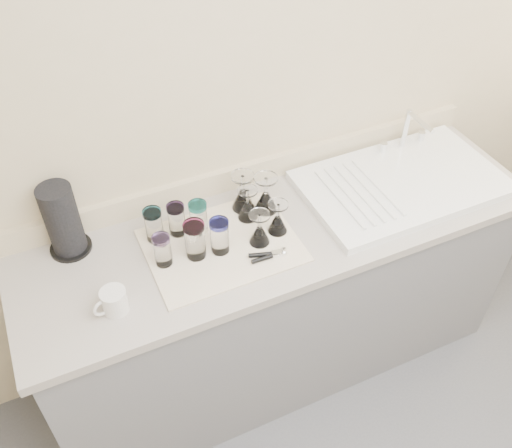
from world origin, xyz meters
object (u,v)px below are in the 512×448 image
tumbler_lavender (220,236)px  sink_unit (402,182)px  white_mug (114,301)px  can_opener (268,255)px  goblet_front_left (259,233)px  goblet_extra (243,197)px  goblet_back_right (266,199)px  tumbler_magenta (163,250)px  tumbler_teal (154,225)px  tumbler_purple (199,218)px  goblet_front_right (278,222)px  goblet_back_left (248,208)px  tumbler_cyan (177,219)px  tumbler_blue (195,240)px  paper_towel_roll (63,221)px

tumbler_lavender → sink_unit: bearing=2.5°
white_mug → can_opener: bearing=-0.2°
goblet_front_left → goblet_extra: bearing=83.5°
tumbler_lavender → can_opener: size_ratio=1.05×
goblet_back_right → tumbler_magenta: bearing=-167.0°
tumbler_teal → tumbler_purple: size_ratio=0.99×
goblet_front_right → tumbler_teal: bearing=160.5°
goblet_back_left → goblet_front_left: bearing=-96.4°
tumbler_teal → can_opener: (0.34, -0.26, -0.06)m
goblet_back_left → goblet_extra: goblet_extra is taller
tumbler_purple → goblet_back_right: bearing=1.3°
sink_unit → goblet_back_left: size_ratio=5.89×
tumbler_cyan → goblet_front_left: goblet_front_left is taller
sink_unit → white_mug: (-1.24, -0.14, 0.03)m
tumbler_purple → tumbler_magenta: bearing=-150.3°
tumbler_teal → tumbler_magenta: size_ratio=1.07×
tumbler_purple → goblet_front_right: (0.27, -0.12, -0.02)m
tumbler_purple → goblet_back_left: goblet_back_left is taller
tumbler_blue → white_mug: bearing=-160.5°
tumbler_teal → tumbler_purple: bearing=-11.8°
goblet_front_left → goblet_back_right: bearing=57.3°
sink_unit → can_opener: size_ratio=6.08×
can_opener → tumbler_blue: bearing=152.7°
goblet_back_right → goblet_front_left: 0.18m
tumbler_teal → goblet_front_right: tumbler_teal is taller
tumbler_purple → can_opener: (0.18, -0.23, -0.06)m
paper_towel_roll → tumbler_magenta: bearing=-37.1°
goblet_front_right → tumbler_magenta: bearing=177.3°
tumbler_lavender → white_mug: size_ratio=1.09×
can_opener → paper_towel_roll: paper_towel_roll is taller
goblet_front_right → white_mug: size_ratio=1.03×
goblet_front_left → goblet_front_right: 0.09m
tumbler_teal → can_opener: size_ratio=1.01×
goblet_extra → paper_towel_roll: bearing=174.5°
tumbler_lavender → goblet_front_right: (0.23, 0.00, -0.03)m
goblet_front_right → goblet_extra: goblet_extra is taller
white_mug → paper_towel_roll: size_ratio=0.45×
goblet_front_left → tumbler_cyan: bearing=146.0°
tumbler_blue → sink_unit: bearing=1.4°
tumbler_blue → goblet_front_right: (0.32, -0.01, -0.03)m
tumbler_magenta → tumbler_lavender: (0.21, -0.03, 0.01)m
white_mug → goblet_front_left: bearing=8.3°
tumbler_teal → tumbler_magenta: 0.13m
sink_unit → tumbler_purple: bearing=174.1°
goblet_back_right → goblet_extra: size_ratio=1.01×
tumbler_magenta → tumbler_blue: (0.12, -0.01, 0.01)m
tumbler_magenta → tumbler_cyan: bearing=52.9°
can_opener → goblet_back_left: bearing=84.7°
tumbler_cyan → tumbler_magenta: tumbler_cyan is taller
tumbler_blue → goblet_extra: bearing=32.7°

